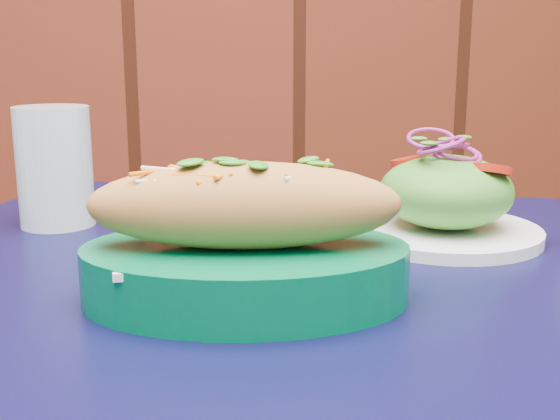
{
  "coord_description": "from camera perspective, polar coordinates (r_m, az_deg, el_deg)",
  "views": [
    {
      "loc": [
        -0.16,
        1.28,
        0.94
      ],
      "look_at": [
        -0.12,
        1.85,
        0.81
      ],
      "focal_mm": 45.0,
      "sensor_mm": 36.0,
      "label": 1
    }
  ],
  "objects": [
    {
      "name": "cafe_table",
      "position": [
        0.62,
        -0.32,
        -13.65
      ],
      "size": [
        0.98,
        0.98,
        0.75
      ],
      "rotation": [
        0.0,
        0.0,
        -0.26
      ],
      "color": "black",
      "rests_on": "ground"
    },
    {
      "name": "banh_mi_basket",
      "position": [
        0.54,
        -2.83,
        -2.64
      ],
      "size": [
        0.26,
        0.17,
        0.12
      ],
      "rotation": [
        0.0,
        0.0,
        -0.04
      ],
      "color": "#005E34",
      "rests_on": "cafe_table"
    },
    {
      "name": "salad_plate",
      "position": [
        0.74,
        13.3,
        0.84
      ],
      "size": [
        0.2,
        0.2,
        0.11
      ],
      "rotation": [
        0.0,
        0.0,
        0.4
      ],
      "color": "white",
      "rests_on": "cafe_table"
    },
    {
      "name": "water_glass",
      "position": [
        0.8,
        -17.84,
        3.37
      ],
      "size": [
        0.08,
        0.08,
        0.13
      ],
      "primitive_type": "cylinder",
      "color": "silver",
      "rests_on": "cafe_table"
    }
  ]
}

